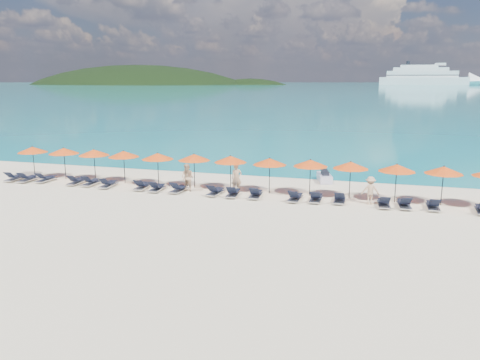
# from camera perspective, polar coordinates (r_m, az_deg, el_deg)

# --- Properties ---
(ground) EXTENTS (1400.00, 1400.00, 0.00)m
(ground) POSITION_cam_1_polar(r_m,az_deg,el_deg) (24.73, -1.97, -4.13)
(ground) COLOR beige
(sea) EXTENTS (1600.00, 1300.00, 0.01)m
(sea) POSITION_cam_1_polar(r_m,az_deg,el_deg) (682.59, 16.05, 11.16)
(sea) COLOR #1FA9B2
(sea) RESTS_ON ground
(headland_main) EXTENTS (374.00, 242.00, 126.50)m
(headland_main) POSITION_cam_1_polar(r_m,az_deg,el_deg) (642.65, -12.38, 7.91)
(headland_main) COLOR black
(headland_main) RESTS_ON ground
(headland_small) EXTENTS (162.00, 126.00, 85.50)m
(headland_small) POSITION_cam_1_polar(r_m,az_deg,el_deg) (604.89, 1.25, 8.22)
(headland_small) COLOR black
(headland_small) RESTS_ON ground
(cruise_ship) EXTENTS (122.32, 20.39, 34.05)m
(cruise_ship) POSITION_cam_1_polar(r_m,az_deg,el_deg) (626.13, 22.41, 11.48)
(cruise_ship) COLOR white
(cruise_ship) RESTS_ON ground
(jetski) EXTENTS (1.34, 2.32, 0.78)m
(jetski) POSITION_cam_1_polar(r_m,az_deg,el_deg) (32.84, 10.26, 0.35)
(jetski) COLOR silver
(jetski) RESTS_ON ground
(beachgoer_a) EXTENTS (0.79, 0.71, 1.81)m
(beachgoer_a) POSITION_cam_1_polar(r_m,az_deg,el_deg) (29.12, -0.42, 0.22)
(beachgoer_a) COLOR tan
(beachgoer_a) RESTS_ON ground
(beachgoer_b) EXTENTS (0.93, 0.62, 1.78)m
(beachgoer_b) POSITION_cam_1_polar(r_m,az_deg,el_deg) (29.47, -6.42, 0.25)
(beachgoer_b) COLOR tan
(beachgoer_b) RESTS_ON ground
(beachgoer_c) EXTENTS (1.09, 0.62, 1.60)m
(beachgoer_c) POSITION_cam_1_polar(r_m,az_deg,el_deg) (27.39, 15.59, -1.23)
(beachgoer_c) COLOR tan
(beachgoer_c) RESTS_ON ground
(umbrella_0) EXTENTS (2.10, 2.10, 2.28)m
(umbrella_0) POSITION_cam_1_polar(r_m,az_deg,el_deg) (36.60, -23.97, 3.40)
(umbrella_0) COLOR black
(umbrella_0) RESTS_ON ground
(umbrella_1) EXTENTS (2.10, 2.10, 2.28)m
(umbrella_1) POSITION_cam_1_polar(r_m,az_deg,el_deg) (35.11, -20.69, 3.34)
(umbrella_1) COLOR black
(umbrella_1) RESTS_ON ground
(umbrella_2) EXTENTS (2.10, 2.10, 2.28)m
(umbrella_2) POSITION_cam_1_polar(r_m,az_deg,el_deg) (33.66, -17.39, 3.21)
(umbrella_2) COLOR black
(umbrella_2) RESTS_ON ground
(umbrella_3) EXTENTS (2.10, 2.10, 2.28)m
(umbrella_3) POSITION_cam_1_polar(r_m,az_deg,el_deg) (32.44, -14.00, 3.09)
(umbrella_3) COLOR black
(umbrella_3) RESTS_ON ground
(umbrella_4) EXTENTS (2.10, 2.10, 2.28)m
(umbrella_4) POSITION_cam_1_polar(r_m,az_deg,el_deg) (31.04, -10.02, 2.87)
(umbrella_4) COLOR black
(umbrella_4) RESTS_ON ground
(umbrella_5) EXTENTS (2.10, 2.10, 2.28)m
(umbrella_5) POSITION_cam_1_polar(r_m,az_deg,el_deg) (30.31, -5.63, 2.78)
(umbrella_5) COLOR black
(umbrella_5) RESTS_ON ground
(umbrella_6) EXTENTS (2.10, 2.10, 2.28)m
(umbrella_6) POSITION_cam_1_polar(r_m,az_deg,el_deg) (29.45, -1.17, 2.56)
(umbrella_6) COLOR black
(umbrella_6) RESTS_ON ground
(umbrella_7) EXTENTS (2.10, 2.10, 2.28)m
(umbrella_7) POSITION_cam_1_polar(r_m,az_deg,el_deg) (28.65, 3.63, 2.26)
(umbrella_7) COLOR black
(umbrella_7) RESTS_ON ground
(umbrella_8) EXTENTS (2.10, 2.10, 2.28)m
(umbrella_8) POSITION_cam_1_polar(r_m,az_deg,el_deg) (28.37, 8.59, 2.05)
(umbrella_8) COLOR black
(umbrella_8) RESTS_ON ground
(umbrella_9) EXTENTS (2.10, 2.10, 2.28)m
(umbrella_9) POSITION_cam_1_polar(r_m,az_deg,el_deg) (28.10, 13.34, 1.76)
(umbrella_9) COLOR black
(umbrella_9) RESTS_ON ground
(umbrella_10) EXTENTS (2.10, 2.10, 2.28)m
(umbrella_10) POSITION_cam_1_polar(r_m,az_deg,el_deg) (27.98, 18.58, 1.41)
(umbrella_10) COLOR black
(umbrella_10) RESTS_ON ground
(umbrella_11) EXTENTS (2.10, 2.10, 2.28)m
(umbrella_11) POSITION_cam_1_polar(r_m,az_deg,el_deg) (28.23, 23.59, 1.11)
(umbrella_11) COLOR black
(umbrella_11) RESTS_ON ground
(lounger_0) EXTENTS (0.79, 1.75, 0.66)m
(lounger_0) POSITION_cam_1_polar(r_m,az_deg,el_deg) (36.19, -25.78, 0.28)
(lounger_0) COLOR silver
(lounger_0) RESTS_ON ground
(lounger_1) EXTENTS (0.71, 1.73, 0.66)m
(lounger_1) POSITION_cam_1_polar(r_m,az_deg,el_deg) (35.49, -24.43, 0.19)
(lounger_1) COLOR silver
(lounger_1) RESTS_ON ground
(lounger_2) EXTENTS (0.63, 1.70, 0.66)m
(lounger_2) POSITION_cam_1_polar(r_m,az_deg,el_deg) (34.91, -22.60, 0.16)
(lounger_2) COLOR silver
(lounger_2) RESTS_ON ground
(lounger_3) EXTENTS (0.76, 1.75, 0.66)m
(lounger_3) POSITION_cam_1_polar(r_m,az_deg,el_deg) (33.34, -19.33, -0.11)
(lounger_3) COLOR silver
(lounger_3) RESTS_ON ground
(lounger_4) EXTENTS (0.65, 1.71, 0.66)m
(lounger_4) POSITION_cam_1_polar(r_m,az_deg,el_deg) (32.71, -17.65, -0.23)
(lounger_4) COLOR silver
(lounger_4) RESTS_ON ground
(lounger_5) EXTENTS (0.72, 1.73, 0.66)m
(lounger_5) POSITION_cam_1_polar(r_m,az_deg,el_deg) (31.79, -15.77, -0.46)
(lounger_5) COLOR silver
(lounger_5) RESTS_ON ground
(lounger_6) EXTENTS (0.78, 1.75, 0.66)m
(lounger_6) POSITION_cam_1_polar(r_m,az_deg,el_deg) (30.72, -11.83, -0.69)
(lounger_6) COLOR silver
(lounger_6) RESTS_ON ground
(lounger_7) EXTENTS (0.77, 1.75, 0.66)m
(lounger_7) POSITION_cam_1_polar(r_m,az_deg,el_deg) (30.05, -10.08, -0.90)
(lounger_7) COLOR silver
(lounger_7) RESTS_ON ground
(lounger_8) EXTENTS (0.73, 1.74, 0.66)m
(lounger_8) POSITION_cam_1_polar(r_m,az_deg,el_deg) (29.53, -7.47, -1.05)
(lounger_8) COLOR silver
(lounger_8) RESTS_ON ground
(lounger_9) EXTENTS (0.76, 1.75, 0.66)m
(lounger_9) POSITION_cam_1_polar(r_m,az_deg,el_deg) (28.62, -3.02, -1.39)
(lounger_9) COLOR silver
(lounger_9) RESTS_ON ground
(lounger_10) EXTENTS (0.75, 1.74, 0.66)m
(lounger_10) POSITION_cam_1_polar(r_m,az_deg,el_deg) (28.23, -0.83, -1.56)
(lounger_10) COLOR silver
(lounger_10) RESTS_ON ground
(lounger_11) EXTENTS (0.75, 1.74, 0.66)m
(lounger_11) POSITION_cam_1_polar(r_m,az_deg,el_deg) (27.94, 1.93, -1.71)
(lounger_11) COLOR silver
(lounger_11) RESTS_ON ground
(lounger_12) EXTENTS (0.71, 1.73, 0.66)m
(lounger_12) POSITION_cam_1_polar(r_m,az_deg,el_deg) (27.39, 6.75, -2.08)
(lounger_12) COLOR silver
(lounger_12) RESTS_ON ground
(lounger_13) EXTENTS (0.62, 1.70, 0.66)m
(lounger_13) POSITION_cam_1_polar(r_m,az_deg,el_deg) (27.41, 9.25, -2.14)
(lounger_13) COLOR silver
(lounger_13) RESTS_ON ground
(lounger_14) EXTENTS (0.66, 1.71, 0.66)m
(lounger_14) POSITION_cam_1_polar(r_m,az_deg,el_deg) (27.42, 12.05, -2.25)
(lounger_14) COLOR silver
(lounger_14) RESTS_ON ground
(lounger_15) EXTENTS (0.75, 1.74, 0.66)m
(lounger_15) POSITION_cam_1_polar(r_m,az_deg,el_deg) (27.13, 17.12, -2.68)
(lounger_15) COLOR silver
(lounger_15) RESTS_ON ground
(lounger_16) EXTENTS (0.78, 1.75, 0.66)m
(lounger_16) POSITION_cam_1_polar(r_m,az_deg,el_deg) (27.30, 19.39, -2.75)
(lounger_16) COLOR silver
(lounger_16) RESTS_ON ground
(lounger_17) EXTENTS (0.63, 1.70, 0.66)m
(lounger_17) POSITION_cam_1_polar(r_m,az_deg,el_deg) (27.52, 22.47, -2.87)
(lounger_17) COLOR silver
(lounger_17) RESTS_ON ground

